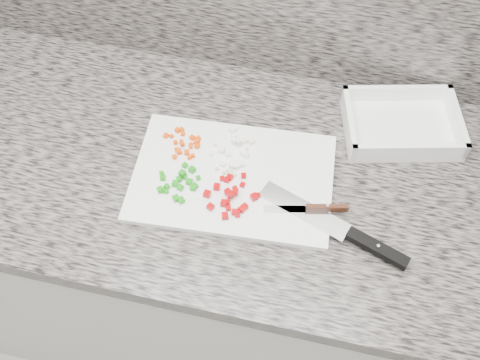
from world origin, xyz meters
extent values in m
cube|color=silver|center=(0.00, 1.44, 0.43)|extent=(3.92, 0.62, 0.86)
cube|color=#68635C|center=(0.00, 1.44, 0.88)|extent=(3.96, 0.64, 0.04)
cube|color=white|center=(0.04, 1.41, 0.91)|extent=(0.43, 0.30, 0.01)
cube|color=#E04604|center=(-0.06, 1.47, 0.92)|extent=(0.01, 0.01, 0.01)
cube|color=#E04604|center=(-0.08, 1.45, 0.93)|extent=(0.01, 0.01, 0.01)
cube|color=#E04604|center=(-0.07, 1.46, 0.92)|extent=(0.01, 0.01, 0.01)
cube|color=#E04604|center=(-0.09, 1.46, 0.92)|extent=(0.01, 0.01, 0.01)
cube|color=#E04604|center=(-0.11, 1.49, 0.92)|extent=(0.01, 0.01, 0.01)
cube|color=#E04604|center=(-0.13, 1.47, 0.92)|extent=(0.01, 0.01, 0.01)
cube|color=#E04604|center=(-0.06, 1.47, 0.92)|extent=(0.01, 0.01, 0.01)
cube|color=#E04604|center=(-0.06, 1.43, 0.92)|extent=(0.01, 0.01, 0.01)
cube|color=#E04604|center=(-0.06, 1.43, 0.92)|extent=(0.01, 0.01, 0.01)
cube|color=#E04604|center=(-0.07, 1.48, 0.92)|extent=(0.01, 0.01, 0.01)
cube|color=#E04604|center=(-0.09, 1.49, 0.92)|extent=(0.01, 0.01, 0.01)
cube|color=#E04604|center=(-0.06, 1.48, 0.92)|extent=(0.01, 0.01, 0.01)
cube|color=#E04604|center=(-0.10, 1.50, 0.92)|extent=(0.01, 0.01, 0.01)
cube|color=#E04604|center=(-0.10, 1.46, 0.92)|extent=(0.01, 0.01, 0.01)
cube|color=#E04604|center=(-0.06, 1.48, 0.92)|extent=(0.01, 0.01, 0.01)
cube|color=#E04604|center=(-0.09, 1.44, 0.92)|extent=(0.01, 0.01, 0.01)
cube|color=#E04604|center=(-0.11, 1.47, 0.92)|extent=(0.01, 0.01, 0.01)
cube|color=#E04604|center=(-0.09, 1.44, 0.92)|extent=(0.01, 0.01, 0.01)
cube|color=#E04604|center=(-0.07, 1.46, 0.92)|extent=(0.01, 0.01, 0.01)
cube|color=#E04604|center=(-0.07, 1.44, 0.92)|extent=(0.01, 0.01, 0.01)
cube|color=#E04604|center=(-0.09, 1.42, 0.92)|extent=(0.01, 0.01, 0.01)
cube|color=#E04604|center=(-0.05, 1.46, 0.92)|extent=(0.01, 0.01, 0.01)
cube|color=white|center=(0.01, 1.43, 0.92)|extent=(0.01, 0.01, 0.01)
cube|color=white|center=(0.05, 1.43, 0.92)|extent=(0.01, 0.01, 0.01)
cube|color=white|center=(0.05, 1.44, 0.92)|extent=(0.02, 0.02, 0.01)
cube|color=white|center=(0.05, 1.47, 0.92)|extent=(0.01, 0.01, 0.01)
cube|color=white|center=(0.04, 1.43, 0.92)|extent=(0.02, 0.02, 0.01)
cube|color=white|center=(0.03, 1.49, 0.93)|extent=(0.02, 0.02, 0.01)
cube|color=white|center=(0.00, 1.46, 0.92)|extent=(0.01, 0.01, 0.01)
cube|color=white|center=(0.03, 1.44, 0.92)|extent=(0.01, 0.01, 0.01)
cube|color=white|center=(-0.02, 1.45, 0.92)|extent=(0.01, 0.01, 0.01)
cube|color=white|center=(0.02, 1.50, 0.92)|extent=(0.01, 0.01, 0.01)
cube|color=white|center=(0.03, 1.43, 0.92)|extent=(0.02, 0.02, 0.01)
cube|color=white|center=(0.06, 1.50, 0.92)|extent=(0.02, 0.02, 0.01)
cube|color=white|center=(0.05, 1.46, 0.92)|extent=(0.02, 0.02, 0.01)
cube|color=white|center=(0.04, 1.49, 0.92)|extent=(0.02, 0.02, 0.01)
cube|color=white|center=(0.02, 1.45, 0.92)|extent=(0.01, 0.01, 0.01)
cube|color=white|center=(-0.02, 1.47, 0.92)|extent=(0.01, 0.01, 0.01)
cube|color=white|center=(0.01, 1.52, 0.92)|extent=(0.02, 0.02, 0.01)
cube|color=white|center=(0.02, 1.49, 0.93)|extent=(0.01, 0.01, 0.01)
cube|color=white|center=(0.05, 1.46, 0.92)|extent=(0.02, 0.02, 0.01)
cube|color=white|center=(0.05, 1.48, 0.92)|extent=(0.01, 0.01, 0.01)
cube|color=#158B0C|center=(-0.06, 1.32, 0.92)|extent=(0.02, 0.02, 0.01)
cube|color=#158B0C|center=(-0.10, 1.37, 0.92)|extent=(0.01, 0.01, 0.01)
cube|color=#158B0C|center=(-0.03, 1.36, 0.92)|extent=(0.01, 0.01, 0.01)
cube|color=#158B0C|center=(-0.07, 1.37, 0.92)|extent=(0.01, 0.01, 0.01)
cube|color=#158B0C|center=(-0.06, 1.35, 0.92)|extent=(0.01, 0.01, 0.01)
cube|color=#158B0C|center=(-0.09, 1.35, 0.92)|extent=(0.01, 0.01, 0.01)
cube|color=#158B0C|center=(-0.08, 1.34, 0.92)|extent=(0.01, 0.01, 0.01)
cube|color=#158B0C|center=(-0.03, 1.38, 0.92)|extent=(0.01, 0.01, 0.01)
cube|color=#158B0C|center=(-0.06, 1.38, 0.93)|extent=(0.01, 0.01, 0.01)
cube|color=#158B0C|center=(-0.06, 1.38, 0.92)|extent=(0.01, 0.01, 0.01)
cube|color=#158B0C|center=(-0.05, 1.32, 0.92)|extent=(0.02, 0.02, 0.01)
cube|color=#158B0C|center=(-0.11, 1.38, 0.92)|extent=(0.01, 0.01, 0.01)
cube|color=#158B0C|center=(-0.07, 1.36, 0.92)|extent=(0.01, 0.01, 0.01)
cube|color=#158B0C|center=(-0.03, 1.36, 0.92)|extent=(0.02, 0.02, 0.01)
cube|color=#158B0C|center=(-0.05, 1.40, 0.92)|extent=(0.02, 0.02, 0.01)
cube|color=#158B0C|center=(-0.10, 1.34, 0.92)|extent=(0.02, 0.02, 0.01)
cube|color=#158B0C|center=(-0.04, 1.37, 0.92)|extent=(0.01, 0.01, 0.01)
cube|color=#158B0C|center=(-0.09, 1.34, 0.92)|extent=(0.01, 0.01, 0.01)
cube|color=#158B0C|center=(-0.06, 1.41, 0.92)|extent=(0.01, 0.01, 0.01)
cube|color=#B10205|center=(0.04, 1.35, 0.93)|extent=(0.02, 0.02, 0.01)
cube|color=#B10205|center=(0.09, 1.37, 0.92)|extent=(0.01, 0.01, 0.01)
cube|color=#B10205|center=(0.01, 1.32, 0.92)|extent=(0.02, 0.02, 0.01)
cube|color=#B10205|center=(0.03, 1.40, 0.92)|extent=(0.01, 0.01, 0.01)
cube|color=#B10205|center=(0.05, 1.31, 0.92)|extent=(0.02, 0.02, 0.01)
cube|color=#B10205|center=(0.06, 1.39, 0.92)|extent=(0.01, 0.01, 0.01)
cube|color=#B10205|center=(0.05, 1.37, 0.93)|extent=(0.01, 0.01, 0.01)
cube|color=#B10205|center=(0.04, 1.36, 0.92)|extent=(0.02, 0.02, 0.01)
cube|color=#B10205|center=(0.03, 1.40, 0.92)|extent=(0.01, 0.01, 0.01)
cube|color=#B10205|center=(0.07, 1.32, 0.92)|extent=(0.01, 0.01, 0.01)
cube|color=#B10205|center=(0.02, 1.39, 0.92)|extent=(0.01, 0.01, 0.01)
cube|color=#B10205|center=(0.03, 1.39, 0.92)|extent=(0.01, 0.01, 0.01)
cube|color=#B10205|center=(0.01, 1.37, 0.92)|extent=(0.01, 0.01, 0.01)
cube|color=#B10205|center=(0.10, 1.37, 0.92)|extent=(0.01, 0.01, 0.01)
cube|color=#B10205|center=(0.05, 1.33, 0.92)|extent=(0.01, 0.01, 0.01)
cube|color=#B10205|center=(0.06, 1.41, 0.92)|extent=(0.01, 0.01, 0.01)
cube|color=#B10205|center=(0.06, 1.32, 0.92)|extent=(0.01, 0.01, 0.01)
cube|color=#B10205|center=(0.04, 1.35, 0.93)|extent=(0.02, 0.02, 0.01)
cube|color=#B10205|center=(0.04, 1.33, 0.92)|extent=(0.01, 0.01, 0.01)
cube|color=#B10205|center=(0.09, 1.36, 0.92)|extent=(0.02, 0.02, 0.01)
cube|color=#B10205|center=(0.04, 1.34, 0.92)|extent=(0.01, 0.01, 0.01)
cube|color=#B10205|center=(0.07, 1.33, 0.92)|extent=(0.02, 0.02, 0.01)
cube|color=#B10205|center=(0.05, 1.36, 0.93)|extent=(0.01, 0.01, 0.01)
cube|color=#B10205|center=(0.08, 1.34, 0.92)|extent=(0.02, 0.02, 0.01)
cube|color=#B10205|center=(0.07, 1.33, 0.92)|extent=(0.01, 0.01, 0.01)
cube|color=#B10205|center=(0.00, 1.35, 0.92)|extent=(0.01, 0.01, 0.01)
cube|color=#B10205|center=(0.03, 1.34, 0.92)|extent=(0.01, 0.01, 0.01)
cube|color=beige|center=(0.03, 1.41, 0.92)|extent=(0.01, 0.01, 0.01)
cube|color=beige|center=(0.02, 1.41, 0.92)|extent=(0.01, 0.01, 0.01)
cube|color=beige|center=(0.00, 1.41, 0.92)|extent=(0.01, 0.01, 0.01)
cube|color=beige|center=(0.03, 1.41, 0.92)|extent=(0.01, 0.01, 0.01)
cube|color=beige|center=(0.03, 1.40, 0.92)|extent=(0.01, 0.01, 0.01)
cube|color=beige|center=(0.03, 1.40, 0.92)|extent=(0.01, 0.01, 0.01)
cube|color=beige|center=(0.04, 1.41, 0.92)|extent=(0.01, 0.01, 0.00)
cube|color=beige|center=(0.03, 1.41, 0.92)|extent=(0.01, 0.01, 0.01)
cube|color=silver|center=(0.19, 1.36, 0.92)|extent=(0.19, 0.11, 0.00)
cube|color=black|center=(0.34, 1.30, 0.92)|extent=(0.12, 0.07, 0.02)
cylinder|color=silver|center=(0.34, 1.30, 0.93)|extent=(0.01, 0.01, 0.00)
cube|color=silver|center=(0.16, 1.35, 0.92)|extent=(0.08, 0.03, 0.00)
cube|color=#472111|center=(0.24, 1.37, 0.92)|extent=(0.08, 0.03, 0.02)
cylinder|color=silver|center=(0.24, 1.37, 0.93)|extent=(0.01, 0.01, 0.00)
cube|color=white|center=(0.37, 1.62, 0.91)|extent=(0.28, 0.23, 0.01)
cube|color=white|center=(0.35, 1.70, 0.93)|extent=(0.24, 0.07, 0.04)
cube|color=white|center=(0.39, 1.54, 0.93)|extent=(0.24, 0.07, 0.04)
cube|color=white|center=(0.48, 1.64, 0.93)|extent=(0.05, 0.17, 0.04)
cube|color=white|center=(0.25, 1.59, 0.93)|extent=(0.05, 0.17, 0.04)
camera|label=1|loc=(0.19, 0.81, 1.82)|focal=40.00mm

